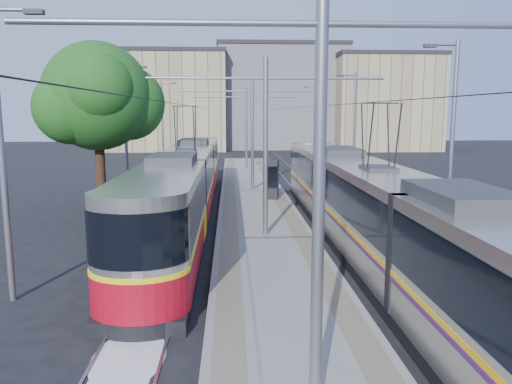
{
  "coord_description": "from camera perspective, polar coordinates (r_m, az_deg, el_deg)",
  "views": [
    {
      "loc": [
        -1.37,
        -11.64,
        5.2
      ],
      "look_at": [
        -0.23,
        10.82,
        1.6
      ],
      "focal_mm": 35.0,
      "sensor_mm": 36.0,
      "label": 1
    }
  ],
  "objects": [
    {
      "name": "shelter",
      "position": [
        28.57,
        1.96,
        1.56
      ],
      "size": [
        0.78,
        1.09,
        2.21
      ],
      "rotation": [
        0.0,
        0.0,
        -0.17
      ],
      "color": "black",
      "rests_on": "platform"
    },
    {
      "name": "platform",
      "position": [
        29.12,
        -0.16,
        -0.89
      ],
      "size": [
        4.0,
        50.0,
        0.3
      ],
      "primitive_type": "cube",
      "color": "gray",
      "rests_on": "ground"
    },
    {
      "name": "street_lamps",
      "position": [
        32.69,
        -0.5,
        7.31
      ],
      "size": [
        15.18,
        38.22,
        8.0
      ],
      "color": "gray",
      "rests_on": "ground"
    },
    {
      "name": "building_centre",
      "position": [
        76.03,
        2.71,
        10.74
      ],
      "size": [
        18.36,
        14.28,
        14.77
      ],
      "color": "slate",
      "rests_on": "ground"
    },
    {
      "name": "tram_right",
      "position": [
        17.55,
        13.63,
        -2.15
      ],
      "size": [
        2.43,
        30.72,
        5.5
      ],
      "color": "black",
      "rests_on": "ground"
    },
    {
      "name": "tram_left",
      "position": [
        25.17,
        -7.95,
        1.03
      ],
      "size": [
        2.43,
        28.05,
        5.5
      ],
      "color": "black",
      "rests_on": "ground"
    },
    {
      "name": "building_left",
      "position": [
        72.17,
        -9.93,
        10.17
      ],
      "size": [
        16.32,
        12.24,
        13.42
      ],
      "color": "tan",
      "rests_on": "ground"
    },
    {
      "name": "tree",
      "position": [
        26.9,
        -16.84,
        10.19
      ],
      "size": [
        6.0,
        5.55,
        8.71
      ],
      "color": "#382314",
      "rests_on": "ground"
    },
    {
      "name": "tactile_strip_left",
      "position": [
        29.06,
        -3.01,
        -0.62
      ],
      "size": [
        0.7,
        50.0,
        0.01
      ],
      "primitive_type": "cube",
      "color": "gray",
      "rests_on": "platform"
    },
    {
      "name": "tactile_strip_right",
      "position": [
        29.19,
        2.69,
        -0.57
      ],
      "size": [
        0.7,
        50.0,
        0.01
      ],
      "primitive_type": "cube",
      "color": "gray",
      "rests_on": "platform"
    },
    {
      "name": "catenary",
      "position": [
        25.84,
        0.15,
        7.59
      ],
      "size": [
        9.2,
        70.0,
        7.0
      ],
      "color": "gray",
      "rests_on": "platform"
    },
    {
      "name": "rails",
      "position": [
        29.14,
        -0.16,
        -1.16
      ],
      "size": [
        8.71,
        70.0,
        0.03
      ],
      "color": "gray",
      "rests_on": "ground"
    },
    {
      "name": "ground",
      "position": [
        12.82,
        3.62,
        -14.85
      ],
      "size": [
        160.0,
        160.0,
        0.0
      ],
      "primitive_type": "plane",
      "color": "black",
      "rests_on": "ground"
    },
    {
      "name": "building_right",
      "position": [
        72.86,
        14.37,
        9.87
      ],
      "size": [
        14.28,
        10.2,
        13.07
      ],
      "color": "tan",
      "rests_on": "ground"
    }
  ]
}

